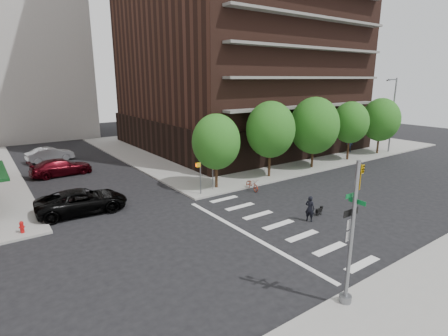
# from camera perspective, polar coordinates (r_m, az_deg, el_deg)

# --- Properties ---
(ground) EXTENTS (120.00, 120.00, 0.00)m
(ground) POSITION_cam_1_polar(r_m,az_deg,el_deg) (21.05, 2.90, -11.16)
(ground) COLOR black
(ground) RESTS_ON ground
(sidewalk_ne) EXTENTS (39.00, 33.00, 0.15)m
(sidewalk_ne) POSITION_cam_1_polar(r_m,az_deg,el_deg) (50.97, 4.60, 4.21)
(sidewalk_ne) COLOR gray
(sidewalk_ne) RESTS_ON ground
(crosswalk) EXTENTS (3.85, 13.00, 0.01)m
(crosswalk) POSITION_cam_1_polar(r_m,az_deg,el_deg) (22.37, 7.40, -9.65)
(crosswalk) COLOR silver
(crosswalk) RESTS_ON ground
(tree_a) EXTENTS (4.00, 4.00, 5.90)m
(tree_a) POSITION_cam_1_polar(r_m,az_deg,el_deg) (28.66, -1.28, 4.30)
(tree_a) COLOR #301E11
(tree_a) RESTS_ON sidewalk_ne
(tree_b) EXTENTS (4.50, 4.50, 6.65)m
(tree_b) POSITION_cam_1_polar(r_m,az_deg,el_deg) (32.29, 7.60, 6.23)
(tree_b) COLOR #301E11
(tree_b) RESTS_ON sidewalk_ne
(tree_c) EXTENTS (5.00, 5.00, 6.80)m
(tree_c) POSITION_cam_1_polar(r_m,az_deg,el_deg) (36.64, 14.53, 6.70)
(tree_c) COLOR #301E11
(tree_c) RESTS_ON sidewalk_ne
(tree_d) EXTENTS (4.00, 4.00, 6.20)m
(tree_d) POSITION_cam_1_polar(r_m,az_deg,el_deg) (41.40, 19.94, 7.00)
(tree_d) COLOR #301E11
(tree_d) RESTS_ON sidewalk_ne
(tree_e) EXTENTS (4.50, 4.50, 6.35)m
(tree_e) POSITION_cam_1_polar(r_m,az_deg,el_deg) (46.44, 24.21, 7.20)
(tree_e) COLOR #301E11
(tree_e) RESTS_ON sidewalk_ne
(traffic_signal) EXTENTS (0.90, 0.75, 6.00)m
(traffic_signal) POSITION_cam_1_polar(r_m,az_deg,el_deg) (14.98, 20.00, -11.74)
(traffic_signal) COLOR slate
(traffic_signal) RESTS_ON sidewalk_s
(pedestrian_signal) EXTENTS (2.18, 0.67, 2.60)m
(pedestrian_signal) POSITION_cam_1_polar(r_m,az_deg,el_deg) (27.77, -3.45, -0.69)
(pedestrian_signal) COLOR slate
(pedestrian_signal) RESTS_ON sidewalk_ne
(fire_hydrant) EXTENTS (0.24, 0.24, 0.73)m
(fire_hydrant) POSITION_cam_1_polar(r_m,az_deg,el_deg) (24.22, -30.13, -8.26)
(fire_hydrant) COLOR #A50C0C
(fire_hydrant) RESTS_ON sidewalk_nw
(streetlamp) EXTENTS (2.14, 0.22, 9.00)m
(streetlamp) POSITION_cam_1_polar(r_m,az_deg,el_deg) (47.77, 25.78, 8.47)
(streetlamp) COLOR slate
(streetlamp) RESTS_ON sidewalk_ne
(parked_car_black) EXTENTS (3.22, 6.20, 1.67)m
(parked_car_black) POSITION_cam_1_polar(r_m,az_deg,el_deg) (26.22, -22.14, -5.02)
(parked_car_black) COLOR black
(parked_car_black) RESTS_ON ground
(parked_car_maroon) EXTENTS (2.52, 5.67, 1.62)m
(parked_car_maroon) POSITION_cam_1_polar(r_m,az_deg,el_deg) (36.99, -25.05, 0.12)
(parked_car_maroon) COLOR #39050B
(parked_car_maroon) RESTS_ON ground
(parked_car_silver) EXTENTS (2.15, 5.07, 1.63)m
(parked_car_silver) POSITION_cam_1_polar(r_m,az_deg,el_deg) (43.73, -26.51, 2.00)
(parked_car_silver) COLOR #9D9FA3
(parked_car_silver) RESTS_ON ground
(scooter) EXTENTS (0.97, 1.97, 0.99)m
(scooter) POSITION_cam_1_polar(r_m,az_deg,el_deg) (29.27, 4.61, -2.68)
(scooter) COLOR maroon
(scooter) RESTS_ON ground
(dog_walker) EXTENTS (0.72, 0.58, 1.72)m
(dog_walker) POSITION_cam_1_polar(r_m,az_deg,el_deg) (23.56, 13.84, -6.44)
(dog_walker) COLOR black
(dog_walker) RESTS_ON ground
(dog) EXTENTS (0.68, 0.25, 0.57)m
(dog) POSITION_cam_1_polar(r_m,az_deg,el_deg) (24.85, 15.29, -6.67)
(dog) COLOR black
(dog) RESTS_ON ground
(pedestrian_far) EXTENTS (1.04, 0.93, 1.78)m
(pedestrian_far) POSITION_cam_1_polar(r_m,az_deg,el_deg) (46.42, 19.81, 3.60)
(pedestrian_far) COLOR navy
(pedestrian_far) RESTS_ON sidewalk_ne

